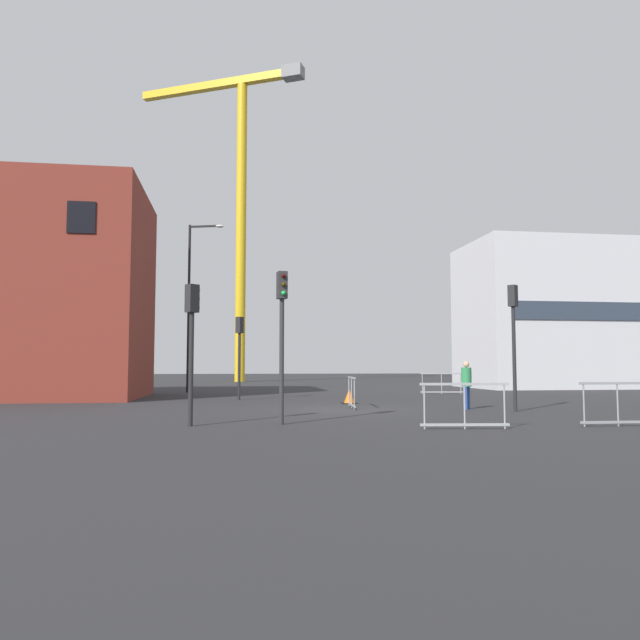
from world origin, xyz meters
name	(u,v)px	position (x,y,z in m)	size (l,w,h in m)	color
ground	(345,409)	(0.00, 0.00, 0.00)	(160.00, 160.00, 0.00)	#28282B
brick_building	(35,293)	(-12.75, 8.82, 4.78)	(9.72, 8.15, 9.56)	maroon
office_block	(562,316)	(17.80, 17.08, 4.73)	(12.55, 7.48, 9.45)	silver
construction_crane	(239,183)	(-3.39, 33.88, 17.79)	(14.94, 8.19, 27.86)	gold
streetlamp_tall	(192,295)	(-5.99, 13.35, 5.31)	(1.93, 0.66, 9.20)	black
traffic_light_crosswalk	(192,329)	(-4.78, -5.01, 2.38)	(0.37, 0.36, 3.50)	#232326
traffic_light_far	(240,343)	(-3.48, 5.99, 2.41)	(0.36, 0.38, 3.56)	#232326
traffic_light_corner	(282,321)	(-2.53, -4.91, 2.62)	(0.28, 0.38, 3.89)	#2D2D30
traffic_light_verge	(514,326)	(5.29, -1.69, 2.75)	(0.37, 0.36, 4.10)	#232326
pedestrian_walking	(466,382)	(4.09, -0.58, 0.93)	(0.34, 0.34, 1.62)	#33519E
safety_barrier_mid_span	(442,383)	(6.90, 9.88, 0.56)	(2.21, 0.29, 1.08)	#9EA0A5
safety_barrier_rear	(352,392)	(0.35, 0.57, 0.56)	(0.24, 2.02, 1.08)	gray
safety_barrier_right_run	(618,403)	(5.62, -6.52, 0.56)	(1.98, 0.08, 1.08)	gray
safety_barrier_front	(465,405)	(1.64, -6.61, 0.56)	(2.11, 0.29, 1.08)	#9EA0A5
traffic_cone_striped	(349,397)	(0.72, 2.93, 0.27)	(0.57, 0.57, 0.58)	black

